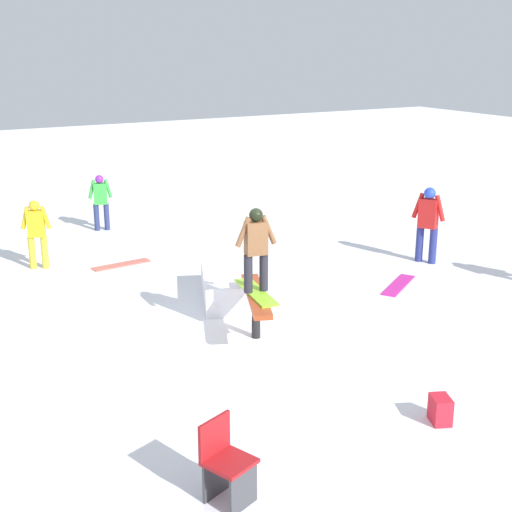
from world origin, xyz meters
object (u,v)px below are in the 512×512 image
Objects in this scene: bystander_green at (101,199)px; folding_chair at (226,464)px; bystander_yellow at (36,231)px; main_rider_on_rail at (256,252)px; backpack_on_snow at (440,410)px; loose_snowboard_coral at (122,265)px; loose_snowboard_magenta at (398,285)px; bystander_red at (428,221)px; rail_feature at (256,301)px.

folding_chair is at bearing -86.27° from bystander_green.
main_rider_on_rail is at bearing 137.28° from bystander_yellow.
backpack_on_snow is at bearing 133.32° from bystander_yellow.
loose_snowboard_coral is 8.31m from folding_chair.
main_rider_on_rail reaches higher than loose_snowboard_coral.
main_rider_on_rail is at bearing 33.96° from backpack_on_snow.
loose_snowboard_magenta is (3.82, 4.20, 0.00)m from loose_snowboard_coral.
loose_snowboard_coral is 8.14m from backpack_on_snow.
backpack_on_snow is at bearing -71.01° from bystander_green.
loose_snowboard_magenta is at bearing -46.84° from bystander_green.
backpack_on_snow reaches higher than loose_snowboard_magenta.
bystander_yellow is at bearing 151.64° from loose_snowboard_coral.
backpack_on_snow reaches higher than loose_snowboard_coral.
bystander_red is 1.17× the size of bystander_green.
backpack_on_snow is at bearing -19.70° from folding_chair.
bystander_red is 1.13× the size of bystander_yellow.
bystander_yellow is 1.08× the size of loose_snowboard_magenta.
loose_snowboard_coral is (3.01, -0.54, -0.76)m from bystander_green.
main_rider_on_rail is 7.68m from bystander_green.
backpack_on_snow is at bearing -157.74° from loose_snowboard_magenta.
bystander_green is at bearing -156.91° from rail_feature.
loose_snowboard_magenta is at bearing -86.86° from bystander_red.
backpack_on_snow is (-0.10, 2.99, -0.24)m from folding_chair.
bystander_yellow reaches higher than backpack_on_snow.
main_rider_on_rail is at bearing 0.00° from rail_feature.
main_rider_on_rail is 3.96× the size of backpack_on_snow.
rail_feature is at bearing -88.21° from loose_snowboard_coral.
bystander_red reaches higher than bystander_green.
backpack_on_snow is (8.03, 1.32, 0.16)m from loose_snowboard_coral.
rail_feature is 4.17m from folding_chair.
loose_snowboard_magenta is (-0.83, 3.58, -0.60)m from rail_feature.
bystander_red is at bearing -1.85° from loose_snowboard_magenta.
folding_chair is at bearing -10.87° from rail_feature.
folding_chair reaches higher than backpack_on_snow.
rail_feature is 5.37m from bystander_red.
backpack_on_snow is (4.21, -2.88, 0.16)m from loose_snowboard_magenta.
rail_feature is 1.38× the size of main_rider_on_rail.
bystander_green is 1.04× the size of loose_snowboard_magenta.
bystander_green is (-7.66, -0.08, 0.15)m from rail_feature.
rail_feature is 1.16× the size of bystander_red.
main_rider_on_rail is 4.28m from folding_chair.
bystander_yellow reaches higher than loose_snowboard_magenta.
bystander_red is 1.82× the size of folding_chair.
main_rider_on_rail reaches higher than rail_feature.
bystander_red is 6.45m from loose_snowboard_coral.
loose_snowboard_magenta is (-0.83, 3.58, -1.40)m from main_rider_on_rail.
bystander_yellow is 8.78m from folding_chair.
bystander_yellow is (-3.55, -7.23, -0.10)m from bystander_red.
bystander_yellow is 1.84m from loose_snowboard_coral.
bystander_yellow is at bearing -116.21° from bystander_green.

